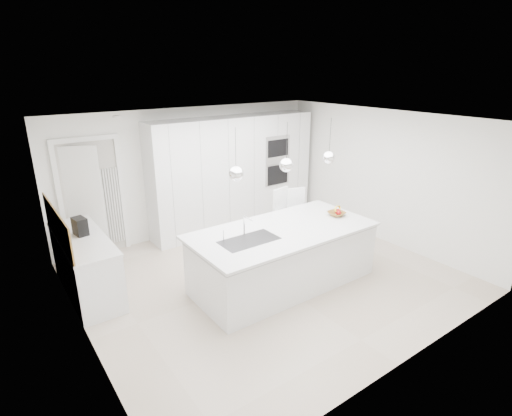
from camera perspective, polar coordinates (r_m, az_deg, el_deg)
floor at (r=6.57m, az=1.55°, el=-9.81°), size 5.50×5.50×0.00m
wall_back at (r=8.10m, az=-9.13°, el=5.22°), size 5.50×0.00×5.50m
wall_left at (r=5.01m, az=-24.41°, el=-5.42°), size 0.00×5.00×5.00m
ceiling at (r=5.77m, az=1.78°, el=12.39°), size 5.50×5.50×0.00m
tall_cabinets at (r=8.25m, az=-3.18°, el=4.99°), size 3.60×0.60×2.30m
oven_stack at (r=8.47m, az=3.11°, el=6.76°), size 0.62×0.04×1.05m
doorway_frame at (r=7.51m, az=-22.29°, el=1.06°), size 1.11×0.08×2.13m
hallway_door at (r=7.42m, az=-24.03°, el=0.45°), size 0.76×0.38×2.00m
radiator at (r=7.63m, az=-19.79°, el=0.25°), size 0.32×0.04×1.40m
left_base_cabinets at (r=6.47m, az=-23.10°, el=-7.66°), size 0.60×1.80×0.86m
left_worktop at (r=6.29m, az=-23.63°, el=-4.00°), size 0.62×1.82×0.04m
oak_backsplash at (r=6.16m, az=-26.56°, el=-2.24°), size 0.02×1.80×0.50m
island_base at (r=6.21m, az=4.01°, el=-7.16°), size 2.80×1.20×0.86m
island_worktop at (r=6.06m, az=3.80°, el=-3.19°), size 2.84×1.40×0.04m
island_sink at (r=5.69m, az=-0.99°, el=-5.38°), size 0.84×0.44×0.18m
island_tap at (r=5.78m, az=-1.73°, el=-2.51°), size 0.02×0.02×0.30m
pendant_left at (r=5.22m, az=-2.87°, el=4.90°), size 0.20×0.20×0.20m
pendant_mid at (r=5.71m, az=4.35°, el=6.14°), size 0.20×0.20×0.20m
pendant_right at (r=6.28m, az=10.38°, el=7.10°), size 0.20×0.20×0.20m
fruit_bowl at (r=6.70m, az=11.43°, el=-0.80°), size 0.28×0.28×0.07m
espresso_machine at (r=6.34m, az=-23.85°, el=-2.41°), size 0.19×0.26×0.26m
bar_stool_left at (r=7.17m, az=4.20°, el=-2.03°), size 0.49×0.61×1.18m
bar_stool_right at (r=7.35m, az=6.34°, el=-1.72°), size 0.49×0.60×1.13m
apple_a at (r=6.69m, az=11.64°, el=-0.48°), size 0.09×0.09×0.09m
apple_b at (r=6.66m, az=11.58°, el=-0.58°), size 0.08×0.08×0.08m
apple_c at (r=6.63m, az=11.74°, el=-0.69°), size 0.08×0.08×0.08m
banana_bunch at (r=6.68m, az=11.58°, el=-0.13°), size 0.23×0.17×0.21m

